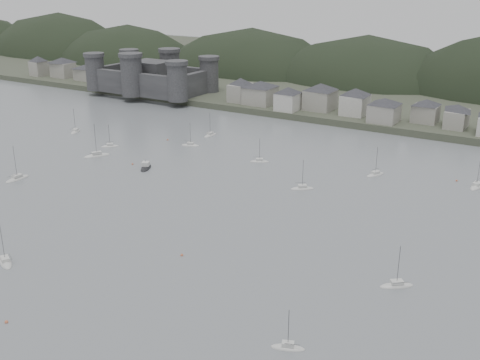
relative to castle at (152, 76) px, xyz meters
The scene contains 8 objects.
ground 216.45m from the castle, 56.28° to the right, with size 900.00×900.00×0.00m, color slate.
far_shore_land 166.61m from the castle, 43.83° to the left, with size 900.00×250.00×3.00m, color #383D2D.
forested_ridge 155.26m from the castle, 35.67° to the left, with size 851.55×103.94×102.57m.
castle is the anchor object (origin of this frame).
sailboat_lead 89.17m from the castle, 34.97° to the right, with size 2.73×7.78×10.55m.
moored_fleet 157.71m from the castle, 48.51° to the right, with size 264.98×157.53×13.21m.
motor_launch_far 124.81m from the castle, 51.53° to the right, with size 6.56×9.02×4.03m.
mooring_buoys 173.72m from the castle, 47.04° to the right, with size 172.61×134.65×0.70m.
Camera 1 is at (83.18, -61.31, 63.57)m, focal length 43.10 mm.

